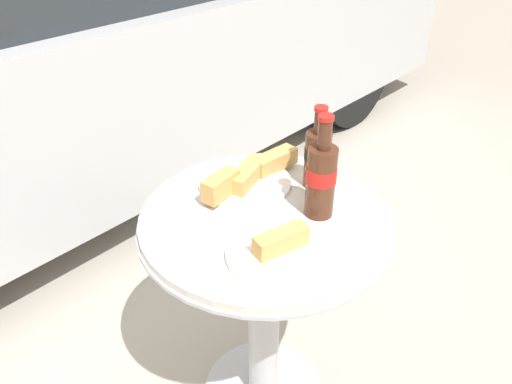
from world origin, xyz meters
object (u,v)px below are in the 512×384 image
(cola_bottle_left, at_px, (318,156))
(parked_car, at_px, (53,38))
(bistro_table, at_px, (264,276))
(lunch_plate_far, at_px, (282,250))
(lunch_plate_near, at_px, (247,177))
(cola_bottle_right, at_px, (321,177))

(cola_bottle_left, bearing_deg, parked_car, 82.81)
(bistro_table, distance_m, parked_car, 1.82)
(lunch_plate_far, relative_size, parked_car, 0.05)
(lunch_plate_near, bearing_deg, parked_car, 78.14)
(cola_bottle_right, height_order, lunch_plate_near, cola_bottle_right)
(lunch_plate_near, bearing_deg, lunch_plate_far, -121.55)
(cola_bottle_left, distance_m, lunch_plate_near, 0.19)
(bistro_table, distance_m, lunch_plate_near, 0.26)
(cola_bottle_left, relative_size, lunch_plate_near, 0.70)
(parked_car, bearing_deg, cola_bottle_left, -97.19)
(cola_bottle_right, relative_size, lunch_plate_far, 1.05)
(cola_bottle_left, relative_size, parked_car, 0.05)
(lunch_plate_far, bearing_deg, parked_car, 75.31)
(cola_bottle_right, xyz_separation_m, parked_car, (0.32, 1.86, -0.12))
(cola_bottle_left, relative_size, lunch_plate_far, 0.90)
(bistro_table, relative_size, lunch_plate_far, 2.85)
(bistro_table, xyz_separation_m, lunch_plate_near, (0.06, 0.12, 0.22))
(cola_bottle_left, bearing_deg, cola_bottle_right, -140.04)
(cola_bottle_left, xyz_separation_m, cola_bottle_right, (-0.10, -0.08, 0.01))
(bistro_table, xyz_separation_m, cola_bottle_right, (0.09, -0.09, 0.30))
(parked_car, bearing_deg, lunch_plate_near, -101.86)
(cola_bottle_left, relative_size, cola_bottle_right, 0.86)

